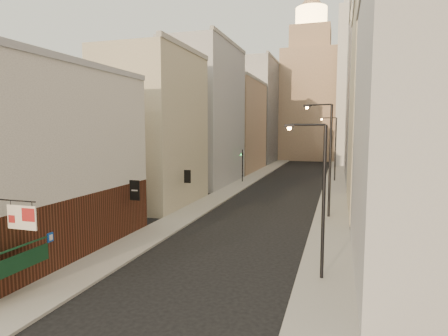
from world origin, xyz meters
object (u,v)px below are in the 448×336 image
clock_tower (309,92)px  traffic_light_left (242,158)px  streetlamp_mid (327,153)px  streetlamp_near (320,192)px  streetlamp_far (334,145)px  white_tower (356,80)px

clock_tower → traffic_light_left: 49.80m
traffic_light_left → streetlamp_mid: bearing=120.8°
streetlamp_near → streetlamp_mid: bearing=83.7°
streetlamp_mid → streetlamp_far: bearing=105.7°
streetlamp_far → traffic_light_left: size_ratio=1.97×
white_tower → streetlamp_mid: white_tower is taller
clock_tower → white_tower: size_ratio=1.08×
clock_tower → streetlamp_far: bearing=-80.4°
streetlamp_near → traffic_light_left: 36.96m
white_tower → traffic_light_left: bearing=-116.9°
streetlamp_far → streetlamp_near: bearing=-84.7°
clock_tower → streetlamp_mid: (6.99, -67.20, -11.73)m
streetlamp_near → streetlamp_far: 39.69m
streetlamp_near → streetlamp_far: size_ratio=0.85×
streetlamp_mid → white_tower: bearing=101.8°
streetlamp_far → traffic_light_left: (-13.11, -5.12, -1.94)m
streetlamp_far → streetlamp_mid: bearing=-85.0°
streetlamp_mid → traffic_light_left: (-12.94, 19.76, -2.22)m
clock_tower → traffic_light_left: (-5.94, -47.44, -13.96)m
white_tower → streetlamp_far: size_ratio=4.22×
white_tower → traffic_light_left: (-16.94, -33.44, -14.93)m
white_tower → streetlamp_far: (-3.83, -28.32, -12.99)m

